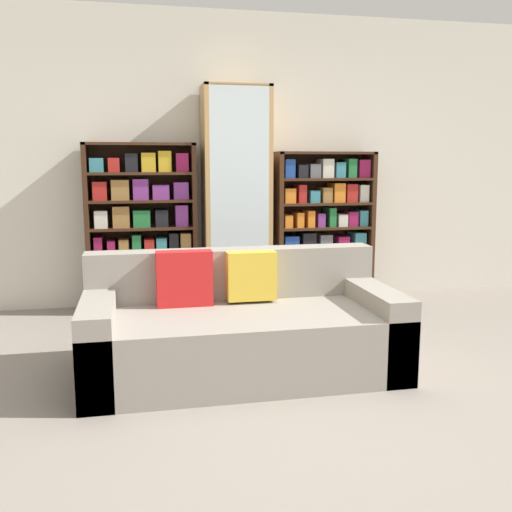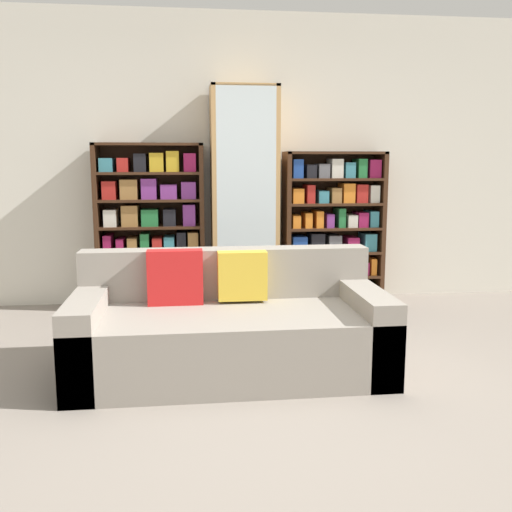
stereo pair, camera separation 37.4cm
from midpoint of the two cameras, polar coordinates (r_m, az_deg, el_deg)
name	(u,v)px [view 2 (the right image)]	position (r m, az deg, el deg)	size (l,w,h in m)	color
ground_plane	(278,412)	(3.20, 5.68, -15.34)	(16.00, 16.00, 0.00)	gray
wall_back	(235,160)	(5.48, -0.11, 9.56)	(6.94, 0.06, 2.70)	silver
couch	(229,329)	(3.69, 0.21, -7.38)	(1.96, 0.93, 0.77)	gray
bookshelf_left	(151,228)	(5.27, -8.46, 2.77)	(0.97, 0.32, 1.50)	#3D2314
display_cabinet	(244,198)	(5.28, 0.87, 5.82)	(0.61, 0.36, 2.01)	tan
bookshelf_right	(333,228)	(5.50, 9.67, 2.72)	(0.94, 0.32, 1.43)	#3D2314
wine_bottle	(303,315)	(4.57, 7.08, -5.87)	(0.07, 0.07, 0.34)	#192333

